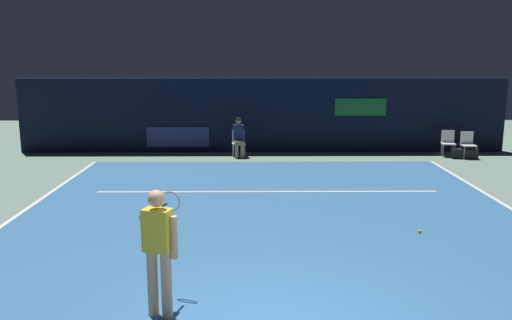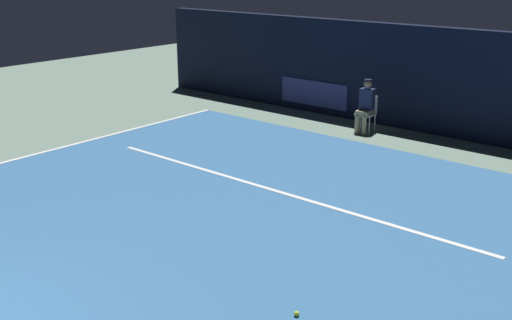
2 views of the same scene
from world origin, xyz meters
name	(u,v)px [view 1 (image 1 of 2)]	position (x,y,z in m)	size (l,w,h in m)	color
ground_plane	(270,217)	(0.00, 4.84, 0.00)	(33.67, 33.67, 0.00)	slate
court_surface	(270,216)	(0.00, 4.84, 0.01)	(10.95, 11.68, 0.01)	#336699
line_sideline_right	(16,217)	(-5.43, 4.84, 0.01)	(0.10, 11.68, 0.01)	white
line_service	(267,192)	(0.00, 6.88, 0.01)	(8.54, 0.10, 0.01)	white
back_wall	(263,115)	(0.00, 12.60, 1.30)	(17.10, 0.33, 2.60)	black
tennis_player	(159,245)	(-1.59, 0.50, 0.99)	(0.50, 1.04, 1.73)	#DBAD89
line_judge_on_chair	(239,137)	(-0.82, 11.57, 0.69)	(0.48, 0.56, 1.32)	white
courtside_chair_near	(468,143)	(6.83, 11.31, 0.50)	(0.45, 0.43, 0.88)	white
courtside_chair_far	(448,142)	(6.29, 11.64, 0.50)	(0.51, 0.49, 0.88)	white
tennis_ball	(419,231)	(2.86, 3.73, 0.05)	(0.07, 0.07, 0.07)	#CCE033
equipment_bag	(464,154)	(6.70, 11.25, 0.16)	(0.84, 0.32, 0.32)	black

